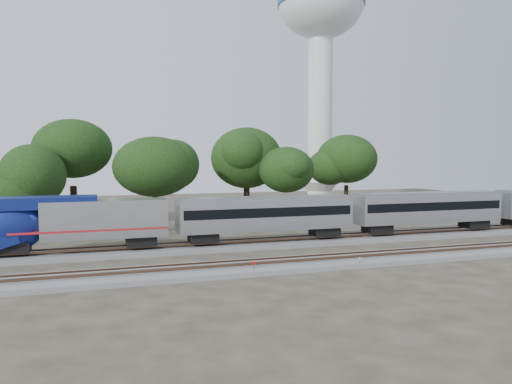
{
  "coord_description": "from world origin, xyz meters",
  "views": [
    {
      "loc": [
        -9.5,
        -41.37,
        8.97
      ],
      "look_at": [
        5.79,
        5.0,
        5.55
      ],
      "focal_mm": 35.0,
      "sensor_mm": 36.0,
      "label": 1
    }
  ],
  "objects": [
    {
      "name": "ground",
      "position": [
        0.0,
        0.0,
        0.0
      ],
      "size": [
        160.0,
        160.0,
        0.0
      ],
      "primitive_type": "plane",
      "color": "#383328",
      "rests_on": "ground"
    },
    {
      "name": "track_far",
      "position": [
        0.0,
        6.0,
        0.21
      ],
      "size": [
        160.0,
        5.0,
        0.73
      ],
      "color": "slate",
      "rests_on": "ground"
    },
    {
      "name": "track_near",
      "position": [
        0.0,
        -4.0,
        0.21
      ],
      "size": [
        160.0,
        5.0,
        0.73
      ],
      "color": "slate",
      "rests_on": "ground"
    },
    {
      "name": "switch_stand_red",
      "position": [
        2.19,
        -5.34,
        0.61
      ],
      "size": [
        0.31,
        0.06,
        0.96
      ],
      "rotation": [
        0.0,
        0.0,
        -0.11
      ],
      "color": "#512D19",
      "rests_on": "ground"
    },
    {
      "name": "switch_stand_white",
      "position": [
        10.99,
        -6.11,
        0.56
      ],
      "size": [
        0.27,
        0.12,
        0.88
      ],
      "rotation": [
        0.0,
        0.0,
        0.37
      ],
      "color": "#512D19",
      "rests_on": "ground"
    },
    {
      "name": "switch_lever",
      "position": [
        5.61,
        -5.46,
        0.15
      ],
      "size": [
        0.53,
        0.36,
        0.3
      ],
      "primitive_type": "cube",
      "rotation": [
        0.0,
        0.0,
        -0.13
      ],
      "color": "#512D19",
      "rests_on": "ground"
    },
    {
      "name": "water_tower",
      "position": [
        30.51,
        42.41,
        32.35
      ],
      "size": [
        15.77,
        15.77,
        43.66
      ],
      "color": "silver",
      "rests_on": "ground"
    },
    {
      "name": "tree_2",
      "position": [
        -15.81,
        19.3,
        6.89
      ],
      "size": [
        7.02,
        7.02,
        9.9
      ],
      "color": "black",
      "rests_on": "ground"
    },
    {
      "name": "tree_3",
      "position": [
        -11.72,
        24.58,
        10.0
      ],
      "size": [
        10.18,
        10.18,
        14.35
      ],
      "color": "black",
      "rests_on": "ground"
    },
    {
      "name": "tree_4",
      "position": [
        -2.34,
        19.07,
        7.81
      ],
      "size": [
        7.95,
        7.95,
        11.22
      ],
      "color": "black",
      "rests_on": "ground"
    },
    {
      "name": "tree_5",
      "position": [
        10.93,
        24.77,
        8.85
      ],
      "size": [
        9.01,
        9.01,
        12.7
      ],
      "color": "black",
      "rests_on": "ground"
    },
    {
      "name": "tree_6",
      "position": [
        15.13,
        20.36,
        7.28
      ],
      "size": [
        7.42,
        7.42,
        10.46
      ],
      "color": "black",
      "rests_on": "ground"
    },
    {
      "name": "tree_7",
      "position": [
        27.44,
        26.55,
        8.69
      ],
      "size": [
        8.85,
        8.85,
        12.47
      ],
      "color": "black",
      "rests_on": "ground"
    }
  ]
}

